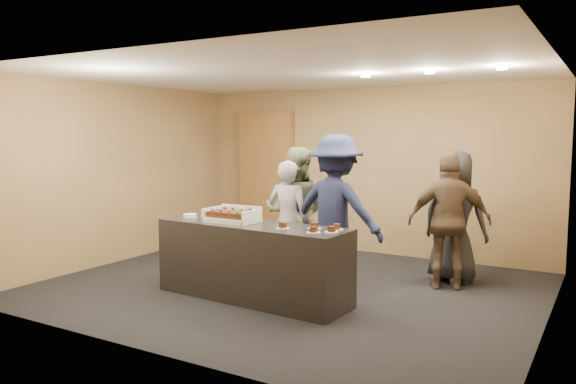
% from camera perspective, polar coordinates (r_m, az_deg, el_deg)
% --- Properties ---
extents(room, '(6.04, 6.00, 2.70)m').
position_cam_1_polar(room, '(7.05, 0.17, 1.03)').
color(room, black).
rests_on(room, ground).
extents(serving_counter, '(2.44, 0.84, 0.90)m').
position_cam_1_polar(serving_counter, '(6.70, -3.62, -7.05)').
color(serving_counter, black).
rests_on(serving_counter, floor).
extents(storage_cabinet, '(1.07, 0.15, 2.35)m').
position_cam_1_polar(storage_cabinet, '(10.10, -2.22, 1.55)').
color(storage_cabinet, brown).
rests_on(storage_cabinet, floor).
extents(cake_box, '(0.61, 0.42, 0.18)m').
position_cam_1_polar(cake_box, '(6.79, -5.61, -2.65)').
color(cake_box, white).
rests_on(cake_box, serving_counter).
extents(sheet_cake, '(0.51, 0.35, 0.11)m').
position_cam_1_polar(sheet_cake, '(6.77, -5.72, -2.22)').
color(sheet_cake, '#36160C').
rests_on(sheet_cake, cake_box).
extents(plate_stack, '(0.17, 0.17, 0.04)m').
position_cam_1_polar(plate_stack, '(7.21, -9.93, -2.38)').
color(plate_stack, white).
rests_on(plate_stack, serving_counter).
extents(slice_a, '(0.15, 0.15, 0.07)m').
position_cam_1_polar(slice_a, '(6.27, -0.53, -3.53)').
color(slice_a, white).
rests_on(slice_a, serving_counter).
extents(slice_b, '(0.15, 0.15, 0.07)m').
position_cam_1_polar(slice_b, '(6.27, 2.72, -3.53)').
color(slice_b, white).
rests_on(slice_b, serving_counter).
extents(slice_c, '(0.15, 0.15, 0.07)m').
position_cam_1_polar(slice_c, '(6.01, 2.61, -3.94)').
color(slice_c, white).
rests_on(slice_c, serving_counter).
extents(slice_d, '(0.15, 0.15, 0.07)m').
position_cam_1_polar(slice_d, '(6.21, 4.96, -3.64)').
color(slice_d, white).
rests_on(slice_d, serving_counter).
extents(slice_e, '(0.15, 0.15, 0.07)m').
position_cam_1_polar(slice_e, '(6.05, 4.45, -3.89)').
color(slice_e, white).
rests_on(slice_e, serving_counter).
extents(person_server_grey, '(0.61, 0.42, 1.61)m').
position_cam_1_polar(person_server_grey, '(7.44, 0.03, -2.95)').
color(person_server_grey, '#A1A0A5').
rests_on(person_server_grey, floor).
extents(person_sage_man, '(1.03, 0.91, 1.77)m').
position_cam_1_polar(person_sage_man, '(7.65, 0.79, -2.07)').
color(person_sage_man, gray).
rests_on(person_sage_man, floor).
extents(person_navy_man, '(1.28, 0.76, 1.95)m').
position_cam_1_polar(person_navy_man, '(7.19, 4.87, -1.91)').
color(person_navy_man, '#1D2245').
rests_on(person_navy_man, floor).
extents(person_brown_extra, '(1.10, 0.75, 1.73)m').
position_cam_1_polar(person_brown_extra, '(7.33, 16.08, -2.83)').
color(person_brown_extra, brown).
rests_on(person_brown_extra, floor).
extents(person_dark_suit, '(0.91, 0.65, 1.74)m').
position_cam_1_polar(person_dark_suit, '(7.72, 16.55, -2.37)').
color(person_dark_suit, '#252529').
rests_on(person_dark_suit, floor).
extents(ceiling_spotlights, '(1.72, 0.12, 0.03)m').
position_cam_1_polar(ceiling_spotlights, '(6.88, 14.20, 11.73)').
color(ceiling_spotlights, '#FFEAC6').
rests_on(ceiling_spotlights, ceiling).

